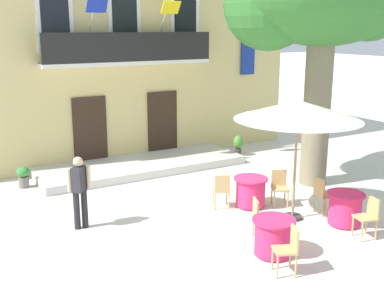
% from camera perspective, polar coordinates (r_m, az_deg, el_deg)
% --- Properties ---
extents(ground_plane, '(120.00, 120.00, 0.00)m').
position_cam_1_polar(ground_plane, '(12.11, 1.28, -7.67)').
color(ground_plane, silver).
extents(building_facade, '(13.00, 5.09, 7.50)m').
position_cam_1_polar(building_facade, '(17.66, -10.52, 11.33)').
color(building_facade, '#DBC67F').
rests_on(building_facade, ground).
extents(entrance_step_platform, '(6.59, 2.23, 0.25)m').
position_cam_1_polar(entrance_step_platform, '(15.37, -6.05, -2.58)').
color(entrance_step_platform, silver).
rests_on(entrance_step_platform, ground).
extents(cafe_table_near_tree, '(0.86, 0.86, 0.76)m').
position_cam_1_polar(cafe_table_near_tree, '(12.16, 7.04, -5.71)').
color(cafe_table_near_tree, '#E52D66').
rests_on(cafe_table_near_tree, ground).
extents(cafe_chair_near_tree_0, '(0.54, 0.54, 0.91)m').
position_cam_1_polar(cafe_chair_near_tree_0, '(12.32, 10.46, -4.90)').
color(cafe_chair_near_tree_0, tan).
rests_on(cafe_chair_near_tree_0, ground).
extents(cafe_chair_near_tree_1, '(0.53, 0.53, 0.91)m').
position_cam_1_polar(cafe_chair_near_tree_1, '(11.91, 3.59, -5.35)').
color(cafe_chair_near_tree_1, tan).
rests_on(cafe_chair_near_tree_1, ground).
extents(cafe_table_middle, '(0.86, 0.86, 0.76)m').
position_cam_1_polar(cafe_table_middle, '(11.54, 17.90, -7.38)').
color(cafe_table_middle, '#E52D66').
rests_on(cafe_table_middle, ground).
extents(cafe_chair_middle_0, '(0.45, 0.45, 0.91)m').
position_cam_1_polar(cafe_chair_middle_0, '(11.99, 15.37, -5.71)').
color(cafe_chair_middle_0, tan).
rests_on(cafe_chair_middle_0, ground).
extents(cafe_chair_middle_1, '(0.49, 0.49, 0.91)m').
position_cam_1_polar(cafe_chair_middle_1, '(10.96, 20.42, -7.95)').
color(cafe_chair_middle_1, tan).
rests_on(cafe_chair_middle_1, ground).
extents(cafe_table_front, '(0.86, 0.86, 0.76)m').
position_cam_1_polar(cafe_table_front, '(9.73, 9.73, -10.91)').
color(cafe_table_front, '#E52D66').
rests_on(cafe_table_front, ground).
extents(cafe_chair_front_0, '(0.53, 0.53, 0.91)m').
position_cam_1_polar(cafe_chair_front_0, '(10.32, 8.19, -8.55)').
color(cafe_chair_front_0, tan).
rests_on(cafe_chair_front_0, ground).
extents(cafe_chair_front_1, '(0.53, 0.53, 0.91)m').
position_cam_1_polar(cafe_chair_front_1, '(9.05, 11.53, -12.02)').
color(cafe_chair_front_1, tan).
rests_on(cafe_chair_front_1, ground).
extents(cafe_umbrella, '(2.90, 2.90, 2.85)m').
position_cam_1_polar(cafe_umbrella, '(11.01, 12.61, 3.95)').
color(cafe_umbrella, '#997A56').
rests_on(cafe_umbrella, ground).
extents(ground_planter_left, '(0.37, 0.37, 0.61)m').
position_cam_1_polar(ground_planter_left, '(14.32, -19.58, -3.63)').
color(ground_planter_left, slate).
rests_on(ground_planter_left, ground).
extents(ground_planter_right, '(0.32, 0.32, 0.74)m').
position_cam_1_polar(ground_planter_right, '(16.89, 5.54, -0.07)').
color(ground_planter_right, '#47423D').
rests_on(ground_planter_right, ground).
extents(pedestrian_near_entrance, '(0.53, 0.40, 1.68)m').
position_cam_1_polar(pedestrian_near_entrance, '(10.92, -13.36, -5.19)').
color(pedestrian_near_entrance, '#232328').
rests_on(pedestrian_near_entrance, ground).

